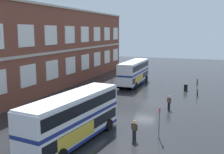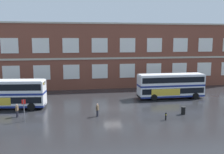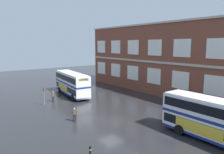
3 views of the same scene
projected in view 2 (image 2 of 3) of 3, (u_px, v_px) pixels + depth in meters
The scene contains 9 objects.
ground_plane at pixel (111, 105), 37.71m from camera, with size 120.00×120.00×0.00m, color #232326.
brick_terminal_building at pixel (110, 56), 52.74m from camera, with size 54.99×8.19×12.93m.
double_decker_near at pixel (6, 94), 35.36m from camera, with size 11.22×3.81×4.07m.
double_decker_middle at pixel (171, 85), 41.53m from camera, with size 11.00×2.88×4.07m.
waiting_passenger at pixel (97, 109), 31.75m from camera, with size 0.43×0.59×1.70m.
second_passenger at pixel (17, 110), 31.50m from camera, with size 0.35×0.63×1.70m.
bus_stand_flag at pixel (24, 108), 29.75m from camera, with size 0.44×0.10×2.70m.
station_litter_bin at pixel (183, 110), 32.76m from camera, with size 0.60×0.60×1.03m.
safety_bollard_east at pixel (166, 116), 30.40m from camera, with size 0.19×0.19×0.95m.
Camera 2 is at (-5.75, -34.19, 9.84)m, focal length 40.05 mm.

